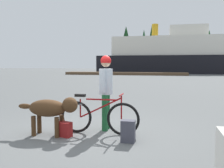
% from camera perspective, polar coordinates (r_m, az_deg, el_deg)
% --- Properties ---
extents(ground_plane, '(160.00, 160.00, 0.00)m').
position_cam_1_polar(ground_plane, '(5.70, -5.31, -11.37)').
color(ground_plane, '#595B5B').
extents(bicycle, '(1.82, 0.44, 0.92)m').
position_cam_1_polar(bicycle, '(5.52, -3.16, -7.65)').
color(bicycle, black).
rests_on(bicycle, ground_plane).
extents(person_cyclist, '(0.32, 0.53, 1.78)m').
position_cam_1_polar(person_cyclist, '(5.78, -1.44, -0.22)').
color(person_cyclist, '#19592D').
rests_on(person_cyclist, ground_plane).
extents(dog, '(1.41, 0.45, 0.86)m').
position_cam_1_polar(dog, '(5.54, -14.09, -5.68)').
color(dog, '#472D19').
rests_on(dog, ground_plane).
extents(backpack, '(0.28, 0.20, 0.45)m').
position_cam_1_polar(backpack, '(5.02, 3.78, -10.96)').
color(backpack, '#3F3F4C').
rests_on(backpack, ground_plane).
extents(handbag_pannier, '(0.35, 0.25, 0.32)m').
position_cam_1_polar(handbag_pannier, '(5.47, -11.10, -10.36)').
color(handbag_pannier, maroon).
rests_on(handbag_pannier, ground_plane).
extents(dock_pier, '(17.75, 2.25, 0.40)m').
position_cam_1_polar(dock_pier, '(35.77, 3.06, 2.47)').
color(dock_pier, brown).
rests_on(dock_pier, ground_plane).
extents(ferry_boat, '(25.13, 8.65, 8.60)m').
position_cam_1_polar(ferry_boat, '(44.20, 14.02, 6.40)').
color(ferry_boat, black).
rests_on(ferry_boat, ground_plane).
extents(pine_tree_far_left, '(3.75, 3.75, 10.76)m').
position_cam_1_polar(pine_tree_far_left, '(60.06, 3.30, 9.73)').
color(pine_tree_far_left, '#4C331E').
rests_on(pine_tree_far_left, ground_plane).
extents(pine_tree_center, '(2.83, 2.83, 9.87)m').
position_cam_1_polar(pine_tree_center, '(60.17, 7.46, 9.15)').
color(pine_tree_center, '#4C331E').
rests_on(pine_tree_center, ground_plane).
extents(pine_tree_far_right, '(3.15, 3.15, 9.28)m').
position_cam_1_polar(pine_tree_far_right, '(60.18, 21.72, 8.56)').
color(pine_tree_far_right, '#4C331E').
rests_on(pine_tree_far_right, ground_plane).
extents(pine_tree_mid_back, '(3.35, 3.35, 11.98)m').
position_cam_1_polar(pine_tree_mid_back, '(67.00, 9.28, 9.71)').
color(pine_tree_mid_back, '#4C331E').
rests_on(pine_tree_mid_back, ground_plane).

